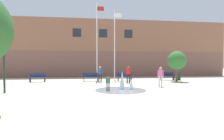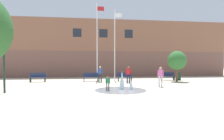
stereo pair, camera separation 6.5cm
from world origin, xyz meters
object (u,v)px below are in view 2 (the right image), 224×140
Objects in this scene: flagpole_left at (97,40)px; flagpole_right at (115,43)px; park_bench_near_trashcan at (125,77)px; child_running at (108,82)px; adult_near_bench at (128,73)px; park_bench_under_right_flagpole at (91,77)px; street_tree_near_building at (177,61)px; park_bench_far_left at (38,77)px; teen_by_trashcan at (100,73)px; park_bench_far_right at (168,76)px; trash_can at (178,76)px; lamp_post_left_lane at (4,54)px; adult_in_red at (161,75)px.

flagpole_left is 1.08× the size of flagpole_right.
park_bench_near_trashcan is 6.65m from child_running.
flagpole_right reaches higher than adult_near_bench.
adult_near_bench reaches higher than park_bench_near_trashcan.
park_bench_under_right_flagpole is 9.02m from street_tree_near_building.
park_bench_far_left is 6.32m from teen_by_trashcan.
flagpole_right reaches higher than park_bench_under_right_flagpole.
park_bench_far_right is 1.35m from trash_can.
trash_can is at bearing 23.52° from lamp_post_left_lane.
park_bench_far_right is at bearing -5.13° from flagpole_right.
park_bench_far_left is at bearing -176.33° from flagpole_left.
adult_in_red is 11.23m from lamp_post_left_lane.
child_running is 0.26× the size of lamp_post_left_lane.
flagpole_right is at bearing 149.40° from park_bench_near_trashcan.
adult_near_bench is at bearing 80.70° from teen_by_trashcan.
park_bench_far_left is 0.43× the size of lamp_post_left_lane.
lamp_post_left_lane is at bearing -155.03° from park_bench_far_right.
park_bench_far_right is 0.19× the size of flagpole_left.
lamp_post_left_lane is (-5.46, -6.34, 1.98)m from park_bench_under_right_flagpole.
park_bench_near_trashcan is 5.17m from adult_in_red.
street_tree_near_building is (3.25, 3.58, 1.22)m from adult_in_red.
teen_by_trashcan is 5.28m from child_running.
park_bench_near_trashcan is 11.23m from lamp_post_left_lane.
flagpole_right is 2.05× the size of lamp_post_left_lane.
child_running is at bearing 12.28° from teen_by_trashcan.
park_bench_under_right_flagpole is 9.70m from trash_can.
park_bench_under_right_flagpole is 1.01× the size of adult_in_red.
adult_in_red is 4.64m from child_running.
child_running is 0.13× the size of flagpole_right.
park_bench_near_trashcan is at bearing -1.19° from park_bench_far_left.
adult_near_bench is 0.51× the size of street_tree_near_building.
flagpole_left is 9.22× the size of trash_can.
park_bench_near_trashcan is 1.62× the size of child_running.
adult_near_bench is (-1.99, 2.91, 0.00)m from adult_in_red.
child_running is (-7.22, -6.24, 0.10)m from park_bench_far_right.
park_bench_near_trashcan is 1.01× the size of teen_by_trashcan.
trash_can is at bearing 32.33° from child_running.
child_running reaches higher than park_bench_far_left.
flagpole_right is at bearing 2.79° from park_bench_far_left.
adult_near_bench reaches higher than park_bench_far_left.
adult_near_bench is at bearing -12.87° from park_bench_far_left.
park_bench_near_trashcan is 1.90m from adult_near_bench.
flagpole_right reaches higher than park_bench_far_left.
flagpole_left reaches higher than park_bench_near_trashcan.
street_tree_near_building is at bearing 28.77° from child_running.
child_running is at bearing -139.12° from park_bench_far_right.
child_running is at bearing -143.17° from trash_can.
street_tree_near_building is at bearing -5.49° from park_bench_far_left.
park_bench_far_left is 1.62× the size of child_running.
trash_can is (6.14, 2.06, -0.48)m from adult_near_bench.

